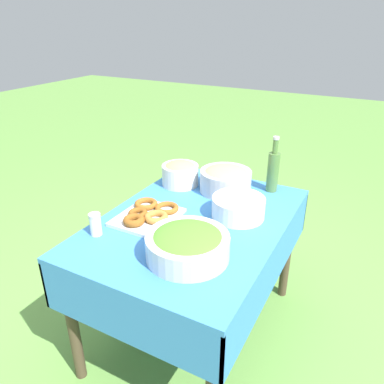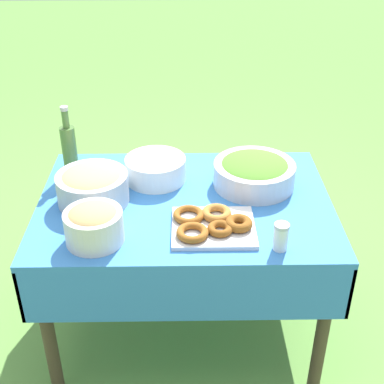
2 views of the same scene
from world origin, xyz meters
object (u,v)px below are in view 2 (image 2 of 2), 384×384
(plate_stack, at_px, (156,169))
(bread_bowl, at_px, (94,224))
(donut_platter, at_px, (212,224))
(olive_oil_bottle, at_px, (70,149))
(pasta_bowl, at_px, (93,186))
(salad_bowl, at_px, (254,172))

(plate_stack, relative_size, bread_bowl, 1.23)
(donut_platter, bearing_deg, olive_oil_bottle, -35.99)
(plate_stack, bearing_deg, olive_oil_bottle, -8.29)
(pasta_bowl, xyz_separation_m, bread_bowl, (-0.04, 0.25, -0.00))
(salad_bowl, relative_size, plate_stack, 1.32)
(donut_platter, distance_m, bread_bowl, 0.41)
(pasta_bowl, distance_m, plate_stack, 0.29)
(plate_stack, bearing_deg, donut_platter, 120.67)
(plate_stack, bearing_deg, pasta_bowl, 36.31)
(salad_bowl, bearing_deg, pasta_bowl, 10.73)
(pasta_bowl, relative_size, bread_bowl, 1.36)
(salad_bowl, height_order, plate_stack, salad_bowl)
(plate_stack, height_order, olive_oil_bottle, olive_oil_bottle)
(plate_stack, xyz_separation_m, bread_bowl, (0.19, 0.42, 0.02))
(pasta_bowl, relative_size, donut_platter, 0.85)
(salad_bowl, height_order, olive_oil_bottle, olive_oil_bottle)
(salad_bowl, distance_m, plate_stack, 0.40)
(bread_bowl, bearing_deg, salad_bowl, -147.86)
(pasta_bowl, relative_size, plate_stack, 1.10)
(salad_bowl, distance_m, pasta_bowl, 0.64)
(pasta_bowl, height_order, plate_stack, pasta_bowl)
(olive_oil_bottle, xyz_separation_m, bread_bowl, (-0.16, 0.47, -0.05))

